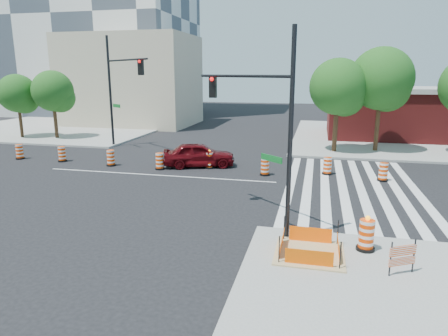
{
  "coord_description": "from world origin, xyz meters",
  "views": [
    {
      "loc": [
        9.04,
        -21.24,
        5.85
      ],
      "look_at": [
        4.76,
        -3.05,
        1.4
      ],
      "focal_mm": 32.0,
      "sensor_mm": 36.0,
      "label": 1
    }
  ],
  "objects": [
    {
      "name": "lane_centerline",
      "position": [
        0.0,
        0.0,
        0.01
      ],
      "size": [
        14.0,
        0.12,
        0.01
      ],
      "primitive_type": "cube",
      "color": "silver",
      "rests_on": "ground"
    },
    {
      "name": "brick_storefront",
      "position": [
        18.0,
        18.0,
        2.32
      ],
      "size": [
        16.5,
        8.5,
        4.6
      ],
      "color": "maroon",
      "rests_on": "ground"
    },
    {
      "name": "barricade",
      "position": [
        11.63,
        -9.74,
        0.73
      ],
      "size": [
        0.8,
        0.47,
        1.05
      ],
      "rotation": [
        0.0,
        0.0,
        0.51
      ],
      "color": "#EC4004",
      "rests_on": "ground"
    },
    {
      "name": "signal_pole_nw",
      "position": [
        -5.82,
        7.08,
        5.24
      ],
      "size": [
        5.18,
        4.12,
        8.56
      ],
      "rotation": [
        0.0,
        0.0,
        -0.67
      ],
      "color": "black",
      "rests_on": "ground"
    },
    {
      "name": "ground",
      "position": [
        0.0,
        0.0,
        0.0
      ],
      "size": [
        120.0,
        120.0,
        0.0
      ],
      "primitive_type": "plane",
      "color": "black",
      "rests_on": "ground"
    },
    {
      "name": "red_coupe",
      "position": [
        1.75,
        2.74,
        0.78
      ],
      "size": [
        4.9,
        3.19,
        1.55
      ],
      "primitive_type": "imported",
      "rotation": [
        0.0,
        0.0,
        1.9
      ],
      "color": "#4F060B",
      "rests_on": "ground"
    },
    {
      "name": "crosswalk_east",
      "position": [
        10.95,
        0.0,
        0.01
      ],
      "size": [
        6.75,
        13.5,
        0.01
      ],
      "color": "silver",
      "rests_on": "ground"
    },
    {
      "name": "median_drum_7",
      "position": [
        12.73,
        1.67,
        0.48
      ],
      "size": [
        0.6,
        0.6,
        1.02
      ],
      "color": "black",
      "rests_on": "ground"
    },
    {
      "name": "excavation_pit",
      "position": [
        9.0,
        -9.0,
        0.22
      ],
      "size": [
        2.2,
        2.2,
        0.9
      ],
      "color": "tan",
      "rests_on": "ground"
    },
    {
      "name": "sidewalk_nw",
      "position": [
        -18.0,
        18.0,
        0.07
      ],
      "size": [
        22.0,
        22.0,
        0.15
      ],
      "primitive_type": "cube",
      "color": "gray",
      "rests_on": "ground"
    },
    {
      "name": "beige_midrise",
      "position": [
        -12.0,
        22.0,
        5.0
      ],
      "size": [
        14.0,
        10.0,
        10.0
      ],
      "primitive_type": "cube",
      "color": "#C0B193",
      "rests_on": "ground"
    },
    {
      "name": "median_drum_1",
      "position": [
        -7.71,
        2.03,
        0.48
      ],
      "size": [
        0.6,
        0.6,
        1.02
      ],
      "color": "black",
      "rests_on": "ground"
    },
    {
      "name": "signal_pole_se",
      "position": [
        7.02,
        -6.76,
        4.44
      ],
      "size": [
        4.22,
        3.65,
        7.22
      ],
      "rotation": [
        0.0,
        0.0,
        2.43
      ],
      "color": "black",
      "rests_on": "ground"
    },
    {
      "name": "median_drum_4",
      "position": [
        2.53,
        2.4,
        0.49
      ],
      "size": [
        0.6,
        0.6,
        1.18
      ],
      "color": "black",
      "rests_on": "ground"
    },
    {
      "name": "tree_north_a",
      "position": [
        -17.27,
        9.89,
        3.89
      ],
      "size": [
        3.41,
        3.41,
        5.79
      ],
      "color": "#382314",
      "rests_on": "ground"
    },
    {
      "name": "median_drum_0",
      "position": [
        -11.09,
        2.07,
        0.48
      ],
      "size": [
        0.6,
        0.6,
        1.02
      ],
      "color": "black",
      "rests_on": "ground"
    },
    {
      "name": "sidewalk_ne",
      "position": [
        18.0,
        18.0,
        0.07
      ],
      "size": [
        22.0,
        22.0,
        0.15
      ],
      "primitive_type": "cube",
      "color": "gray",
      "rests_on": "ground"
    },
    {
      "name": "tree_north_b",
      "position": [
        -13.93,
        10.29,
        4.1
      ],
      "size": [
        3.6,
        3.59,
        6.11
      ],
      "color": "#382314",
      "rests_on": "ground"
    },
    {
      "name": "tree_north_d",
      "position": [
        13.44,
        10.36,
        5.2
      ],
      "size": [
        4.55,
        4.55,
        7.74
      ],
      "color": "#382314",
      "rests_on": "ground"
    },
    {
      "name": "median_drum_3",
      "position": [
        -0.4,
        1.42,
        0.48
      ],
      "size": [
        0.6,
        0.6,
        1.02
      ],
      "color": "black",
      "rests_on": "ground"
    },
    {
      "name": "median_drum_6",
      "position": [
        9.74,
        2.49,
        0.48
      ],
      "size": [
        0.6,
        0.6,
        1.02
      ],
      "color": "black",
      "rests_on": "ground"
    },
    {
      "name": "tree_north_c",
      "position": [
        10.39,
        9.35,
        4.66
      ],
      "size": [
        4.08,
        4.08,
        6.94
      ],
      "color": "#382314",
      "rests_on": "ground"
    },
    {
      "name": "median_drum_5",
      "position": [
        6.17,
        1.46,
        0.48
      ],
      "size": [
        0.6,
        0.6,
        1.02
      ],
      "color": "black",
      "rests_on": "ground"
    },
    {
      "name": "median_drum_2",
      "position": [
        -3.85,
        1.62,
        0.48
      ],
      "size": [
        0.6,
        0.6,
        1.02
      ],
      "color": "black",
      "rests_on": "ground"
    },
    {
      "name": "pit_drum",
      "position": [
        10.79,
        -8.28,
        0.65
      ],
      "size": [
        0.61,
        0.61,
        1.2
      ],
      "color": "black",
      "rests_on": "ground"
    }
  ]
}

